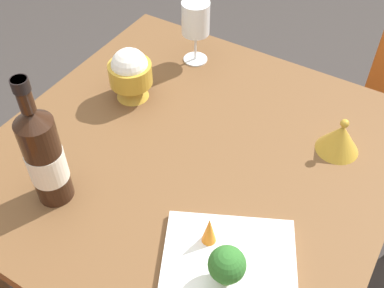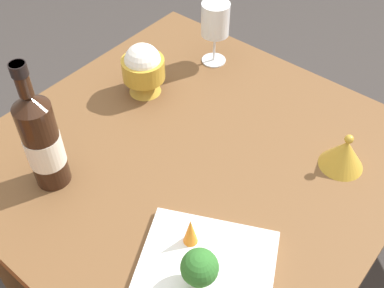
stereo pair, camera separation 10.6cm
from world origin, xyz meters
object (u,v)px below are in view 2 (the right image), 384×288
Objects in this scene: wine_bottle at (42,140)px; serving_plate at (204,277)px; wine_glass at (215,21)px; rice_bowl at (143,68)px; carrot_garnish_left at (190,231)px; broccoli_floret at (200,268)px; rice_bowl_lid at (344,153)px.

serving_plate is at bearing 2.85° from wine_bottle.
wine_glass reaches higher than rice_bowl.
wine_glass reaches higher than carrot_garnish_left.
wine_glass is 2.09× the size of broccoli_floret.
rice_bowl_lid is 0.44m from broccoli_floret.
broccoli_floret is at bearing -82.61° from serving_plate.
rice_bowl_lid is at bearing -15.84° from wine_glass.
broccoli_floret is at bearing -54.60° from wine_glass.
rice_bowl is at bearing -170.16° from rice_bowl_lid.
serving_plate is at bearing -98.69° from rice_bowl_lid.
wine_glass is at bearing 125.40° from broccoli_floret.
carrot_garnish_left is at bearing 10.04° from wine_bottle.
serving_plate is at bearing -31.61° from carrot_garnish_left.
rice_bowl is at bearing 143.85° from carrot_garnish_left.
rice_bowl_lid is at bearing 71.15° from carrot_garnish_left.
carrot_garnish_left is at bearing 148.39° from serving_plate.
wine_glass reaches higher than serving_plate.
wine_glass is at bearing 126.06° from serving_plate.
serving_plate is (0.46, -0.33, -0.07)m from rice_bowl.
wine_bottle is 0.57m from wine_glass.
wine_bottle is 0.65m from rice_bowl_lid.
rice_bowl is at bearing 143.27° from broccoli_floret.
carrot_garnish_left is (0.33, -0.51, -0.08)m from wine_glass.
wine_bottle reaches higher than serving_plate.
serving_plate is 0.06m from broccoli_floret.
rice_bowl_lid is (0.52, 0.09, -0.04)m from rice_bowl.
serving_plate is (0.41, 0.02, -0.11)m from wine_bottle.
rice_bowl_lid is at bearing 9.84° from rice_bowl.
broccoli_floret is 0.09m from carrot_garnish_left.
carrot_garnish_left reaches higher than serving_plate.
rice_bowl_lid is at bearing 43.00° from wine_bottle.
broccoli_floret is (0.41, 0.00, -0.06)m from wine_bottle.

